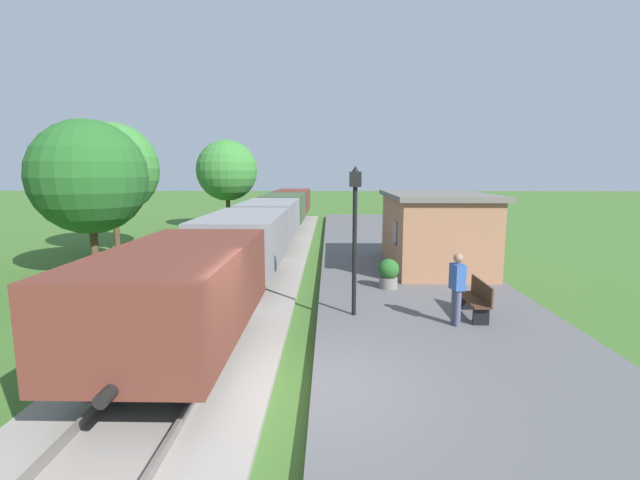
% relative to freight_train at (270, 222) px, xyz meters
% --- Properties ---
extents(ground_plane, '(160.00, 160.00, 0.00)m').
position_rel_freight_train_xyz_m(ground_plane, '(2.40, -14.41, -1.40)').
color(ground_plane, '#3D6628').
extents(platform_slab, '(6.00, 60.00, 0.25)m').
position_rel_freight_train_xyz_m(platform_slab, '(5.60, -14.41, -1.27)').
color(platform_slab, '#565659').
rests_on(platform_slab, ground).
extents(track_ballast, '(3.80, 60.00, 0.12)m').
position_rel_freight_train_xyz_m(track_ballast, '(-0.00, -14.41, -1.34)').
color(track_ballast, gray).
rests_on(track_ballast, ground).
extents(rail_near, '(0.07, 60.00, 0.14)m').
position_rel_freight_train_xyz_m(rail_near, '(0.72, -14.41, -1.21)').
color(rail_near, slate).
rests_on(rail_near, track_ballast).
extents(rail_far, '(0.07, 60.00, 0.14)m').
position_rel_freight_train_xyz_m(rail_far, '(-0.72, -14.41, -1.21)').
color(rail_far, slate).
rests_on(rail_far, track_ballast).
extents(freight_train, '(2.50, 32.60, 2.12)m').
position_rel_freight_train_xyz_m(freight_train, '(0.00, 0.00, 0.00)').
color(freight_train, brown).
rests_on(freight_train, rail_near).
extents(station_hut, '(3.50, 5.80, 2.78)m').
position_rel_freight_train_xyz_m(station_hut, '(6.80, -4.81, 0.26)').
color(station_hut, '#9E6B4C').
rests_on(station_hut, platform_slab).
extents(bench_near_hut, '(0.42, 1.50, 0.91)m').
position_rel_freight_train_xyz_m(bench_near_hut, '(6.52, -10.76, -0.68)').
color(bench_near_hut, '#422819').
rests_on(bench_near_hut, platform_slab).
extents(person_waiting, '(0.31, 0.42, 1.71)m').
position_rel_freight_train_xyz_m(person_waiting, '(5.85, -11.36, -0.21)').
color(person_waiting, '#474C66').
rests_on(person_waiting, platform_slab).
extents(potted_planter, '(0.64, 0.64, 0.92)m').
position_rel_freight_train_xyz_m(potted_planter, '(4.71, -8.04, -0.67)').
color(potted_planter, slate).
rests_on(potted_planter, platform_slab).
extents(lamp_post_near, '(0.28, 0.28, 3.70)m').
position_rel_freight_train_xyz_m(lamp_post_near, '(3.51, -10.66, 1.41)').
color(lamp_post_near, black).
rests_on(lamp_post_near, platform_slab).
extents(tree_trackside_far, '(4.13, 4.13, 5.67)m').
position_rel_freight_train_xyz_m(tree_trackside_far, '(-5.83, -5.34, 2.21)').
color(tree_trackside_far, '#4C3823').
rests_on(tree_trackside_far, ground).
extents(tree_field_left, '(4.35, 4.35, 6.11)m').
position_rel_freight_train_xyz_m(tree_field_left, '(-7.46, -0.20, 2.54)').
color(tree_field_left, '#4C3823').
rests_on(tree_field_left, ground).
extents(tree_field_distant, '(4.00, 4.00, 5.86)m').
position_rel_freight_train_xyz_m(tree_field_distant, '(-3.91, 8.25, 2.46)').
color(tree_field_distant, '#4C3823').
rests_on(tree_field_distant, ground).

